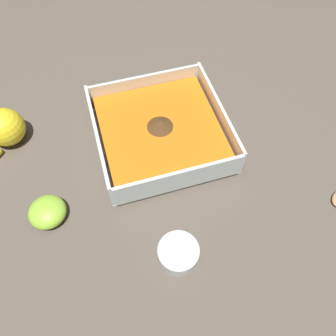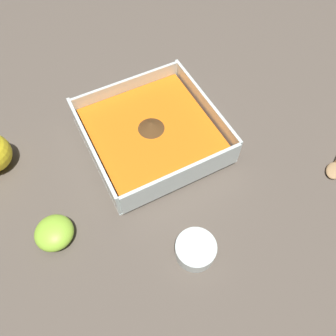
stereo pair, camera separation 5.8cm
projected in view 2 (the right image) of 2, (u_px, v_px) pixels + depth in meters
name	position (u px, v px, depth m)	size (l,w,h in m)	color
ground_plane	(148.00, 142.00, 0.65)	(4.00, 4.00, 0.00)	brown
square_dish	(153.00, 135.00, 0.63)	(0.24, 0.24, 0.06)	silver
spice_bowl	(195.00, 250.00, 0.52)	(0.07, 0.07, 0.03)	silver
lemon_half	(54.00, 233.00, 0.53)	(0.06, 0.06, 0.03)	#93CC38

